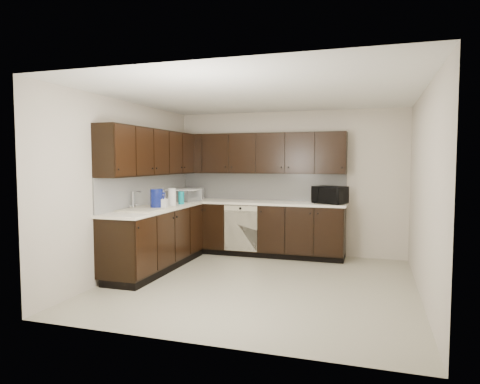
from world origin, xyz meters
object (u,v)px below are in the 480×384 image
toaster_oven (194,194)px  storage_bin (183,195)px  sink (146,214)px  microwave (330,195)px  blue_pitcher (157,199)px

toaster_oven → storage_bin: size_ratio=0.64×
sink → microwave: size_ratio=1.60×
microwave → toaster_oven: bearing=-158.4°
sink → toaster_oven: size_ratio=2.49×
storage_bin → blue_pitcher: blue_pitcher is taller
microwave → storage_bin: (-2.48, -0.31, -0.04)m
toaster_oven → storage_bin: 0.38m
microwave → toaster_oven: size_ratio=1.55×
sink → blue_pitcher: size_ratio=2.83×
toaster_oven → microwave: bearing=-8.5°
sink → toaster_oven: sink is taller
sink → toaster_oven: 1.75m
sink → storage_bin: 1.37m
blue_pitcher → storage_bin: bearing=104.5°
storage_bin → toaster_oven: bearing=85.8°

